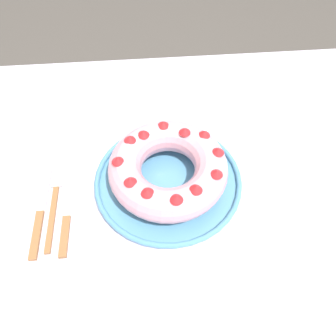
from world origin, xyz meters
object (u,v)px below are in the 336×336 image
at_px(bundt_cake, 168,168).
at_px(cake_knife, 67,218).
at_px(serving_dish, 168,180).
at_px(fork, 55,199).
at_px(serving_knife, 40,213).

height_order(bundt_cake, cake_knife, bundt_cake).
relative_size(serving_dish, bundt_cake, 1.29).
bearing_deg(serving_dish, fork, -174.52).
distance_m(serving_dish, bundt_cake, 0.05).
bearing_deg(serving_dish, cake_knife, -161.54).
xyz_separation_m(serving_knife, cake_knife, (0.06, -0.02, 0.00)).
bearing_deg(bundt_cake, fork, -174.52).
xyz_separation_m(serving_dish, fork, (-0.25, -0.02, -0.01)).
height_order(bundt_cake, serving_knife, bundt_cake).
bearing_deg(cake_knife, serving_knife, 158.41).
bearing_deg(fork, cake_knife, -54.25).
distance_m(serving_dish, fork, 0.25).
relative_size(bundt_cake, cake_knife, 1.27).
xyz_separation_m(bundt_cake, serving_knife, (-0.28, -0.06, -0.05)).
relative_size(serving_dish, serving_knife, 1.38).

